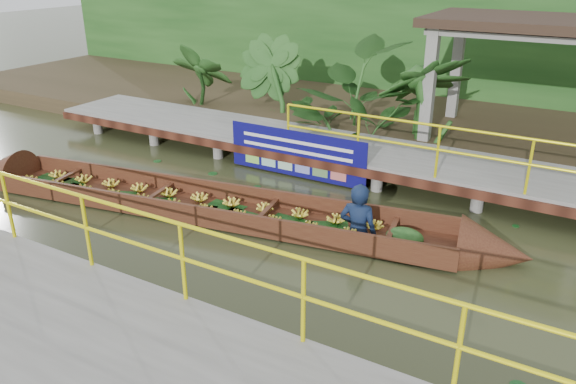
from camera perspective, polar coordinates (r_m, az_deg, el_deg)
The scene contains 8 objects.
ground at distance 9.82m, azimuth -2.35°, elevation -4.01°, with size 80.00×80.00×0.00m, color #293018.
land_strip at distance 16.17m, azimuth 12.01°, elevation 7.34°, with size 30.00×8.00×0.45m, color #322919.
far_dock at distance 12.43m, azimuth 6.13°, elevation 4.20°, with size 16.00×2.06×1.66m.
pavilion at distance 13.88m, azimuth 23.40°, elevation 14.42°, with size 4.40×3.00×3.00m.
foliage_backdrop at distance 18.17m, azimuth 15.10°, elevation 14.49°, with size 30.00×0.80×4.00m, color #173F14.
vendor_boat at distance 10.32m, azimuth -6.43°, elevation -1.29°, with size 11.17×2.85×2.30m.
blue_banner at distance 11.93m, azimuth 0.84°, elevation 3.92°, with size 3.22×0.04×1.01m.
tropical_plants at distance 13.59m, azimuth 12.96°, elevation 9.41°, with size 14.51×1.51×1.89m.
Camera 1 is at (4.70, -7.38, 4.47)m, focal length 35.00 mm.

